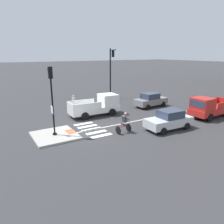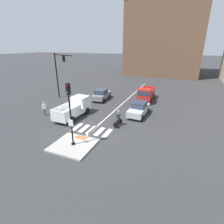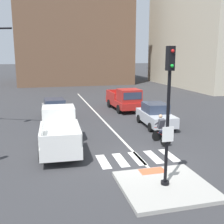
{
  "view_description": "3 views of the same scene",
  "coord_description": "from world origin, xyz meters",
  "px_view_note": "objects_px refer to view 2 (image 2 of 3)",
  "views": [
    {
      "loc": [
        15.53,
        -6.98,
        6.2
      ],
      "look_at": [
        -0.57,
        2.84,
        1.04
      ],
      "focal_mm": 34.65,
      "sensor_mm": 36.0,
      "label": 1
    },
    {
      "loc": [
        7.71,
        -12.84,
        7.86
      ],
      "look_at": [
        0.84,
        3.73,
        0.86
      ],
      "focal_mm": 27.65,
      "sensor_mm": 36.0,
      "label": 2
    },
    {
      "loc": [
        -4.34,
        -11.52,
        4.97
      ],
      "look_at": [
        -0.24,
        4.56,
        1.51
      ],
      "focal_mm": 44.02,
      "sensor_mm": 36.0,
      "label": 3
    }
  ],
  "objects_px": {
    "pickup_truck_red_eastbound_far": "(146,95)",
    "pickup_truck_white_westbound_near": "(75,108)",
    "pedestrian_at_curb_left": "(44,108)",
    "traffic_light_mast": "(59,70)",
    "car_silver_eastbound_mid": "(139,109)",
    "car_grey_westbound_far": "(101,95)",
    "signal_pole": "(70,110)",
    "cyclist": "(118,118)"
  },
  "relations": [
    {
      "from": "pickup_truck_red_eastbound_far",
      "to": "pickup_truck_white_westbound_near",
      "type": "bearing_deg",
      "value": -125.6
    },
    {
      "from": "pickup_truck_red_eastbound_far",
      "to": "pedestrian_at_curb_left",
      "type": "height_order",
      "value": "pickup_truck_red_eastbound_far"
    },
    {
      "from": "traffic_light_mast",
      "to": "pickup_truck_red_eastbound_far",
      "type": "xyz_separation_m",
      "value": [
        12.31,
        3.85,
        -3.45
      ]
    },
    {
      "from": "car_silver_eastbound_mid",
      "to": "car_grey_westbound_far",
      "type": "height_order",
      "value": "same"
    },
    {
      "from": "signal_pole",
      "to": "car_silver_eastbound_mid",
      "type": "relative_size",
      "value": 1.23
    },
    {
      "from": "traffic_light_mast",
      "to": "pickup_truck_white_westbound_near",
      "type": "bearing_deg",
      "value": -40.8
    },
    {
      "from": "cyclist",
      "to": "signal_pole",
      "type": "bearing_deg",
      "value": -112.52
    },
    {
      "from": "car_grey_westbound_far",
      "to": "pedestrian_at_curb_left",
      "type": "bearing_deg",
      "value": -112.28
    },
    {
      "from": "pickup_truck_red_eastbound_far",
      "to": "cyclist",
      "type": "distance_m",
      "value": 9.66
    },
    {
      "from": "car_silver_eastbound_mid",
      "to": "pickup_truck_red_eastbound_far",
      "type": "xyz_separation_m",
      "value": [
        -0.47,
        5.93,
        0.17
      ]
    },
    {
      "from": "pickup_truck_white_westbound_near",
      "to": "car_silver_eastbound_mid",
      "type": "bearing_deg",
      "value": 23.75
    },
    {
      "from": "car_silver_eastbound_mid",
      "to": "pedestrian_at_curb_left",
      "type": "xyz_separation_m",
      "value": [
        -10.23,
        -4.37,
        0.17
      ]
    },
    {
      "from": "signal_pole",
      "to": "traffic_light_mast",
      "type": "bearing_deg",
      "value": 131.27
    },
    {
      "from": "car_silver_eastbound_mid",
      "to": "pedestrian_at_curb_left",
      "type": "distance_m",
      "value": 11.12
    },
    {
      "from": "car_silver_eastbound_mid",
      "to": "cyclist",
      "type": "distance_m",
      "value": 3.9
    },
    {
      "from": "cyclist",
      "to": "pedestrian_at_curb_left",
      "type": "bearing_deg",
      "value": -175.71
    },
    {
      "from": "car_grey_westbound_far",
      "to": "signal_pole",
      "type": "bearing_deg",
      "value": -74.54
    },
    {
      "from": "pickup_truck_red_eastbound_far",
      "to": "signal_pole",
      "type": "bearing_deg",
      "value": -101.0
    },
    {
      "from": "car_grey_westbound_far",
      "to": "pickup_truck_red_eastbound_far",
      "type": "xyz_separation_m",
      "value": [
        6.35,
        1.98,
        0.17
      ]
    },
    {
      "from": "signal_pole",
      "to": "cyclist",
      "type": "xyz_separation_m",
      "value": [
        2.08,
        5.02,
        -2.36
      ]
    },
    {
      "from": "traffic_light_mast",
      "to": "pedestrian_at_curb_left",
      "type": "height_order",
      "value": "traffic_light_mast"
    },
    {
      "from": "car_grey_westbound_far",
      "to": "pedestrian_at_curb_left",
      "type": "height_order",
      "value": "pedestrian_at_curb_left"
    },
    {
      "from": "car_grey_westbound_far",
      "to": "pickup_truck_white_westbound_near",
      "type": "bearing_deg",
      "value": -90.48
    },
    {
      "from": "traffic_light_mast",
      "to": "pickup_truck_red_eastbound_far",
      "type": "relative_size",
      "value": 1.31
    },
    {
      "from": "signal_pole",
      "to": "pedestrian_at_curb_left",
      "type": "distance_m",
      "value": 8.47
    },
    {
      "from": "pedestrian_at_curb_left",
      "to": "car_silver_eastbound_mid",
      "type": "bearing_deg",
      "value": 23.15
    },
    {
      "from": "pedestrian_at_curb_left",
      "to": "signal_pole",
      "type": "bearing_deg",
      "value": -32.14
    },
    {
      "from": "pickup_truck_white_westbound_near",
      "to": "pickup_truck_red_eastbound_far",
      "type": "bearing_deg",
      "value": 54.4
    },
    {
      "from": "traffic_light_mast",
      "to": "pickup_truck_red_eastbound_far",
      "type": "bearing_deg",
      "value": 17.38
    },
    {
      "from": "cyclist",
      "to": "pedestrian_at_curb_left",
      "type": "height_order",
      "value": "cyclist"
    },
    {
      "from": "traffic_light_mast",
      "to": "car_grey_westbound_far",
      "type": "xyz_separation_m",
      "value": [
        5.96,
        1.88,
        -3.62
      ]
    },
    {
      "from": "signal_pole",
      "to": "pedestrian_at_curb_left",
      "type": "height_order",
      "value": "signal_pole"
    },
    {
      "from": "cyclist",
      "to": "traffic_light_mast",
      "type": "bearing_deg",
      "value": 153.44
    },
    {
      "from": "car_grey_westbound_far",
      "to": "cyclist",
      "type": "distance_m",
      "value": 9.47
    },
    {
      "from": "traffic_light_mast",
      "to": "signal_pole",
      "type": "bearing_deg",
      "value": -48.73
    },
    {
      "from": "pickup_truck_white_westbound_near",
      "to": "cyclist",
      "type": "xyz_separation_m",
      "value": [
        5.64,
        -0.67,
        -0.11
      ]
    },
    {
      "from": "signal_pole",
      "to": "pickup_truck_white_westbound_near",
      "type": "height_order",
      "value": "signal_pole"
    },
    {
      "from": "car_grey_westbound_far",
      "to": "pickup_truck_white_westbound_near",
      "type": "relative_size",
      "value": 0.81
    },
    {
      "from": "signal_pole",
      "to": "pedestrian_at_curb_left",
      "type": "bearing_deg",
      "value": 147.86
    },
    {
      "from": "pickup_truck_red_eastbound_far",
      "to": "traffic_light_mast",
      "type": "bearing_deg",
      "value": -162.62
    },
    {
      "from": "car_grey_westbound_far",
      "to": "cyclist",
      "type": "relative_size",
      "value": 2.5
    },
    {
      "from": "signal_pole",
      "to": "pickup_truck_white_westbound_near",
      "type": "distance_m",
      "value": 7.08
    }
  ]
}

